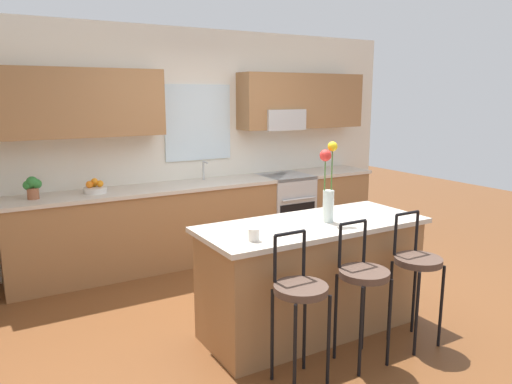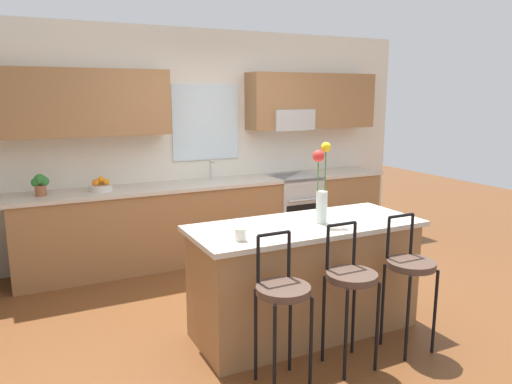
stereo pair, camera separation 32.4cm
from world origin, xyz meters
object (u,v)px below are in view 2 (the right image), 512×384
object	(u,v)px
bar_stool_far	(410,270)
flower_vase	(321,187)
bar_stool_near	(283,297)
bar_stool_middle	(351,283)
fruit_bowl_oranges	(101,186)
mug_ceramic	(241,234)
oven_range	(293,210)
potted_plant_small	(40,184)
kitchen_island	(305,277)

from	to	relation	value
bar_stool_far	flower_vase	xyz separation A→B (m)	(-0.44, 0.56, 0.58)
bar_stool_near	bar_stool_far	bearing A→B (deg)	0.00
bar_stool_middle	fruit_bowl_oranges	xyz separation A→B (m)	(-1.26, 2.73, 0.34)
bar_stool_middle	flower_vase	bearing A→B (deg)	78.73
bar_stool_far	mug_ceramic	size ratio (longest dim) A/B	11.58
oven_range	potted_plant_small	xyz separation A→B (m)	(-2.96, 0.02, 0.59)
bar_stool_near	flower_vase	xyz separation A→B (m)	(0.66, 0.56, 0.58)
bar_stool_middle	mug_ceramic	distance (m)	0.85
bar_stool_middle	flower_vase	world-z (taller)	flower_vase
oven_range	bar_stool_near	world-z (taller)	bar_stool_near
mug_ceramic	bar_stool_middle	bearing A→B (deg)	-31.77
bar_stool_far	fruit_bowl_oranges	size ratio (longest dim) A/B	4.34
bar_stool_near	potted_plant_small	xyz separation A→B (m)	(-1.30, 2.72, 0.41)
flower_vase	bar_stool_near	bearing A→B (deg)	-139.56
oven_range	fruit_bowl_oranges	distance (m)	2.43
oven_range	bar_stool_near	bearing A→B (deg)	-121.69
kitchen_island	mug_ceramic	size ratio (longest dim) A/B	20.97
oven_range	flower_vase	bearing A→B (deg)	-115.18
kitchen_island	bar_stool_middle	xyz separation A→B (m)	(0.00, -0.60, 0.17)
bar_stool_near	bar_stool_middle	distance (m)	0.55
bar_stool_far	flower_vase	distance (m)	0.92
bar_stool_middle	mug_ceramic	world-z (taller)	bar_stool_middle
flower_vase	fruit_bowl_oranges	world-z (taller)	flower_vase
oven_range	mug_ceramic	size ratio (longest dim) A/B	10.22
bar_stool_far	potted_plant_small	bearing A→B (deg)	131.40
oven_range	bar_stool_middle	world-z (taller)	bar_stool_middle
bar_stool_near	bar_stool_far	distance (m)	1.10
fruit_bowl_oranges	potted_plant_small	size ratio (longest dim) A/B	1.06
flower_vase	mug_ceramic	distance (m)	0.83
potted_plant_small	bar_stool_middle	bearing A→B (deg)	-55.81
mug_ceramic	fruit_bowl_oranges	xyz separation A→B (m)	(-0.59, 2.32, 0.01)
bar_stool_near	flower_vase	bearing A→B (deg)	40.44
oven_range	kitchen_island	xyz separation A→B (m)	(-1.12, -2.09, 0.00)
bar_stool_near	bar_stool_far	size ratio (longest dim) A/B	1.00
bar_stool_far	fruit_bowl_oranges	xyz separation A→B (m)	(-1.81, 2.73, 0.34)
oven_range	bar_stool_far	xyz separation A→B (m)	(-0.57, -2.70, 0.18)
oven_range	bar_stool_far	distance (m)	2.76
bar_stool_far	bar_stool_middle	bearing A→B (deg)	180.00
kitchen_island	bar_stool_far	size ratio (longest dim) A/B	1.81
kitchen_island	fruit_bowl_oranges	size ratio (longest dim) A/B	7.86
potted_plant_small	fruit_bowl_oranges	bearing A→B (deg)	0.54
fruit_bowl_oranges	oven_range	bearing A→B (deg)	-0.73
mug_ceramic	fruit_bowl_oranges	world-z (taller)	fruit_bowl_oranges
potted_plant_small	flower_vase	bearing A→B (deg)	-47.72
oven_range	bar_stool_near	size ratio (longest dim) A/B	0.88
bar_stool_near	fruit_bowl_oranges	bearing A→B (deg)	104.50
fruit_bowl_oranges	flower_vase	bearing A→B (deg)	-57.69
bar_stool_far	fruit_bowl_oranges	distance (m)	3.29
oven_range	fruit_bowl_oranges	size ratio (longest dim) A/B	3.83
bar_stool_near	flower_vase	distance (m)	1.05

